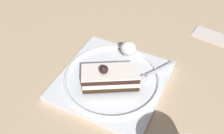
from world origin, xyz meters
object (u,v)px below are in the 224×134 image
Objects in this scene: fork at (152,73)px; folded_napkin at (212,36)px; cake_slice at (110,77)px; whipped_cream_dollop at (128,48)px; dessert_plate at (112,80)px.

fork reaches higher than folded_napkin.
whipped_cream_dollop is (-0.10, 0.01, -0.00)m from cake_slice.
dessert_plate is 0.04m from cake_slice.
whipped_cream_dollop is 0.39× the size of folded_napkin.
folded_napkin is at bearing 138.99° from dessert_plate.
fork is (-0.03, 0.08, 0.01)m from dessert_plate.
whipped_cream_dollop is at bearing 169.99° from dessert_plate.
cake_slice is (0.02, 0.00, 0.03)m from dessert_plate.
fork is 1.08× the size of folded_napkin.
cake_slice is at bearing -6.57° from whipped_cream_dollop.
cake_slice is at bearing 7.51° from dessert_plate.
folded_napkin is at bearing 128.81° from whipped_cream_dollop.
cake_slice is 3.50× the size of whipped_cream_dollop.
whipped_cream_dollop is at bearing -125.33° from fork.
fork is at bearing 54.67° from whipped_cream_dollop.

